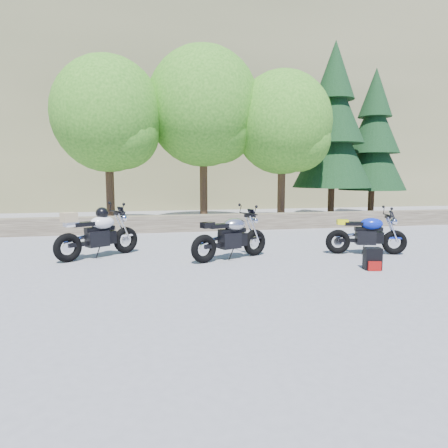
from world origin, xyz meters
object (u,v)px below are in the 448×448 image
Objects in this scene: blue_bike at (367,235)px; silver_bike at (231,237)px; backpack at (373,259)px; white_bike at (97,233)px.

silver_bike is at bearing -165.57° from blue_bike.
blue_bike is at bearing 75.99° from backpack.
backpack is at bearing -101.05° from blue_bike.
blue_bike is (3.08, -0.09, -0.03)m from silver_bike.
silver_bike is 1.03× the size of blue_bike.
silver_bike is at bearing 161.74° from backpack.
blue_bike is 4.23× the size of backpack.
backpack is at bearing -57.01° from white_bike.
blue_bike is 1.55m from backpack.
white_bike reaches higher than silver_bike.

